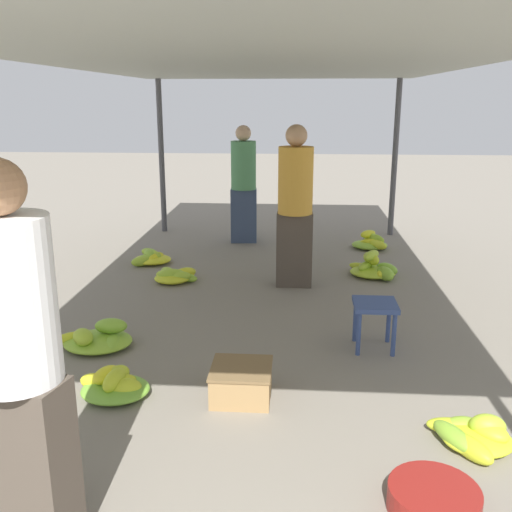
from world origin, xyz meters
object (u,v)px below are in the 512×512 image
Objects in this scene: banana_pile_left_3 at (151,258)px; banana_pile_left_2 at (174,276)px; banana_pile_right_0 at (473,435)px; crate_near at (241,382)px; basin_black at (434,500)px; banana_pile_left_0 at (97,339)px; banana_pile_left_1 at (114,385)px; shopper_walking_mid at (244,183)px; stool at (375,311)px; vendor_foreground at (17,359)px; shopper_walking_far at (295,205)px; banana_pile_right_2 at (371,243)px; banana_pile_right_1 at (375,269)px.

banana_pile_left_2 is at bearing -57.87° from banana_pile_left_3.
banana_pile_right_0 is (2.81, -3.62, -0.00)m from banana_pile_left_3.
crate_near is at bearing 161.82° from banana_pile_right_0.
banana_pile_left_0 is (-2.28, 1.75, 0.01)m from basin_black.
shopper_walking_mid is (0.48, 4.38, 0.76)m from banana_pile_left_1.
banana_pile_left_0 is at bearing -176.24° from stool.
vendor_foreground is 4.27× the size of crate_near.
banana_pile_right_0 reaches higher than banana_pile_left_3.
shopper_walking_far is (0.33, 2.44, 0.77)m from crate_near.
banana_pile_left_3 is 4.58m from banana_pile_right_0.
shopper_walking_mid is (-1.78, 4.80, 0.77)m from banana_pile_right_0.
banana_pile_right_2 is 0.31× the size of shopper_walking_mid.
banana_pile_right_1 is (-0.14, 3.29, 0.02)m from banana_pile_right_0.
banana_pile_left_3 is at bearing 172.93° from banana_pile_right_1.
banana_pile_left_0 reaches higher than basin_black.
banana_pile_left_0 is 1.28× the size of banana_pile_left_2.
basin_black is at bearing -93.53° from banana_pile_right_2.
vendor_foreground is at bearing -170.27° from basin_black.
shopper_walking_mid is 2.04m from shopper_walking_far.
banana_pile_left_0 is at bearing -98.28° from banana_pile_left_2.
banana_pile_right_1 is (0.21, 3.87, 0.02)m from basin_black.
stool reaches higher than banana_pile_right_2.
shopper_walking_mid is at bearing 111.51° from stool.
banana_pile_left_3 is at bearing 114.16° from crate_near.
basin_black is at bearing -75.15° from shopper_walking_mid.
stool is 0.78× the size of banana_pile_left_2.
crate_near is at bearing -113.92° from banana_pile_right_1.
banana_pile_left_0 is 1.59× the size of crate_near.
banana_pile_right_2 reaches higher than banana_pile_left_1.
banana_pile_left_1 is 0.87m from crate_near.
banana_pile_left_1 is (0.38, -0.75, 0.01)m from banana_pile_left_0.
banana_pile_left_3 is (-0.61, 4.52, -0.83)m from vendor_foreground.
stool is 3.25m from banana_pile_right_2.
stool is 0.82× the size of banana_pile_right_0.
banana_pile_left_3 is 2.69m from banana_pile_right_1.
banana_pile_right_2 is (2.34, 1.61, 0.02)m from banana_pile_left_2.
vendor_foreground reaches higher than banana_pile_left_0.
shopper_walking_far is (1.58, 1.73, 0.81)m from banana_pile_left_0.
vendor_foreground reaches higher than banana_pile_right_0.
banana_pile_left_3 is 1.06× the size of banana_pile_right_0.
crate_near is at bearing -108.39° from banana_pile_right_2.
banana_pile_left_2 is at bearing -145.53° from banana_pile_right_2.
banana_pile_left_0 is at bearing 150.07° from crate_near.
banana_pile_left_2 is at bearing 81.72° from banana_pile_left_0.
stool is 3.78m from shopper_walking_mid.
shopper_walking_mid is (0.60, 1.87, 0.77)m from banana_pile_left_2.
crate_near reaches higher than basin_black.
banana_pile_right_0 is at bearing -23.98° from banana_pile_left_0.
banana_pile_left_2 is 2.66m from crate_near.
banana_pile_left_1 is 0.30× the size of shopper_walking_far.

